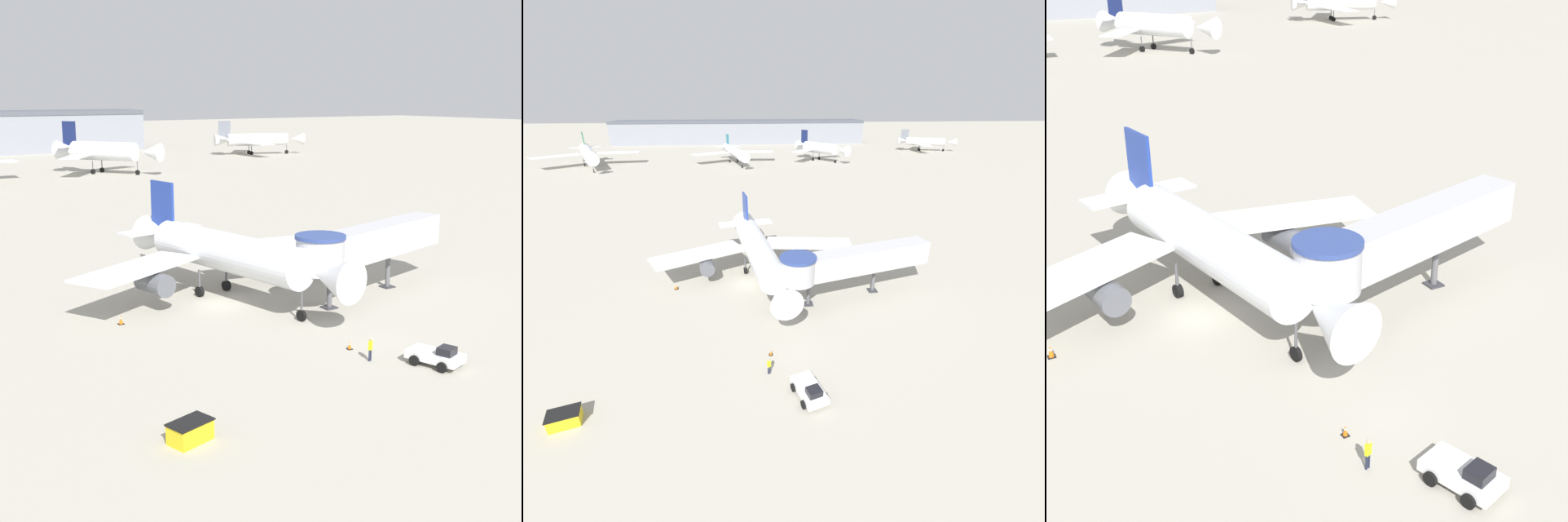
{
  "view_description": "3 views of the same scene",
  "coord_description": "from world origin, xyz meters",
  "views": [
    {
      "loc": [
        -28.81,
        -51.0,
        17.25
      ],
      "look_at": [
        1.27,
        -4.43,
        4.47
      ],
      "focal_mm": 50.0,
      "sensor_mm": 36.0,
      "label": 1
    },
    {
      "loc": [
        0.83,
        -40.56,
        21.72
      ],
      "look_at": [
        4.86,
        0.0,
        3.09
      ],
      "focal_mm": 24.0,
      "sensor_mm": 36.0,
      "label": 2
    },
    {
      "loc": [
        -12.67,
        -38.31,
        22.32
      ],
      "look_at": [
        5.8,
        -3.68,
        4.1
      ],
      "focal_mm": 50.0,
      "sensor_mm": 36.0,
      "label": 3
    }
  ],
  "objects": [
    {
      "name": "traffic_cone_near_nose",
      "position": [
        2.18,
        -14.36,
        0.28
      ],
      "size": [
        0.36,
        0.36,
        0.6
      ],
      "color": "black",
      "rests_on": "ground_plane"
    },
    {
      "name": "background_jet_gray_tail",
      "position": [
        85.82,
        129.32,
        4.28
      ],
      "size": [
        26.48,
        27.53,
        9.7
      ],
      "rotation": [
        0.0,
        0.0,
        1.25
      ],
      "color": "white",
      "rests_on": "ground_plane"
    },
    {
      "name": "jet_bridge",
      "position": [
        11.79,
        -4.47,
        4.67
      ],
      "size": [
        18.93,
        7.87,
        6.35
      ],
      "rotation": [
        0.0,
        0.0,
        0.27
      ],
      "color": "#B7B7BC",
      "rests_on": "ground_plane"
    },
    {
      "name": "background_jet_teal_tail",
      "position": [
        -4.49,
        100.5,
        4.29
      ],
      "size": [
        31.7,
        32.62,
        9.72
      ],
      "rotation": [
        0.0,
        0.0,
        0.24
      ],
      "color": "silver",
      "rests_on": "ground_plane"
    },
    {
      "name": "terminal_building",
      "position": [
        -3.31,
        175.0,
        6.16
      ],
      "size": [
        139.18,
        21.53,
        12.3
      ],
      "color": "gray",
      "rests_on": "ground_plane"
    },
    {
      "name": "service_container_yellow",
      "position": [
        -13.42,
        -20.58,
        0.56
      ],
      "size": [
        2.55,
        1.94,
        1.12
      ],
      "rotation": [
        0.0,
        0.0,
        0.27
      ],
      "color": "yellow",
      "rests_on": "ground_plane"
    },
    {
      "name": "ground_plane",
      "position": [
        0.0,
        0.0,
        0.0
      ],
      "size": [
        800.0,
        800.0,
        0.0
      ],
      "primitive_type": "plane",
      "color": "#A8A393"
    },
    {
      "name": "traffic_cone_port_wing",
      "position": [
        -8.98,
        -0.48,
        0.36
      ],
      "size": [
        0.46,
        0.46,
        0.76
      ],
      "color": "black",
      "rests_on": "ground_plane"
    },
    {
      "name": "ground_crew_marshaller",
      "position": [
        1.88,
        -16.82,
        0.93
      ],
      "size": [
        0.35,
        0.27,
        1.6
      ],
      "rotation": [
        0.0,
        0.0,
        0.33
      ],
      "color": "#1E2338",
      "rests_on": "ground_plane"
    },
    {
      "name": "background_jet_navy_tail",
      "position": [
        29.41,
        103.55,
        4.96
      ],
      "size": [
        22.37,
        23.31,
        11.33
      ],
      "rotation": [
        0.0,
        0.0,
        0.65
      ],
      "color": "silver",
      "rests_on": "ground_plane"
    },
    {
      "name": "pushback_tug_white",
      "position": [
        4.98,
        -19.75,
        0.65
      ],
      "size": [
        2.86,
        3.92,
        1.4
      ],
      "rotation": [
        0.0,
        0.0,
        0.3
      ],
      "color": "silver",
      "rests_on": "ground_plane"
    },
    {
      "name": "main_airplane",
      "position": [
        1.56,
        1.88,
        3.95
      ],
      "size": [
        27.6,
        26.4,
        9.3
      ],
      "rotation": [
        0.0,
        0.0,
        0.17
      ],
      "color": "silver",
      "rests_on": "ground_plane"
    },
    {
      "name": "background_jet_green_tail",
      "position": [
        -57.0,
        96.8,
        4.9
      ],
      "size": [
        34.57,
        34.75,
        11.2
      ],
      "rotation": [
        0.0,
        0.0,
        0.44
      ],
      "color": "silver",
      "rests_on": "ground_plane"
    },
    {
      "name": "traffic_cone_starboard_wing",
      "position": [
        12.54,
        2.0,
        0.31
      ],
      "size": [
        0.39,
        0.39,
        0.65
      ],
      "color": "black",
      "rests_on": "ground_plane"
    }
  ]
}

